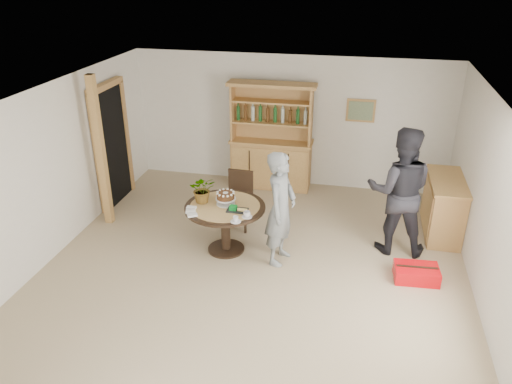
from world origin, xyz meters
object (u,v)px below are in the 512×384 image
object	(u,v)px
adult_person	(399,191)
dining_chair	(239,196)
sideboard	(444,207)
red_suitcase	(416,273)
teen_boy	(281,209)
dining_table	(225,215)
hutch	(271,153)

from	to	relation	value
adult_person	dining_chair	bearing A→B (deg)	-5.57
sideboard	red_suitcase	bearing A→B (deg)	-108.17
dining_chair	teen_boy	bearing A→B (deg)	-44.95
dining_table	adult_person	xyz separation A→B (m)	(2.49, 0.58, 0.37)
dining_table	teen_boy	size ratio (longest dim) A/B	0.70
adult_person	teen_boy	bearing A→B (deg)	22.62
hutch	dining_table	distance (m)	2.51
sideboard	dining_table	world-z (taller)	sideboard
adult_person	red_suitcase	distance (m)	1.20
hutch	red_suitcase	size ratio (longest dim) A/B	3.26
sideboard	teen_boy	distance (m)	2.80
dining_table	red_suitcase	xyz separation A→B (m)	(2.79, -0.19, -0.50)
dining_table	dining_chair	bearing A→B (deg)	89.74
teen_boy	dining_chair	bearing A→B (deg)	53.50
adult_person	red_suitcase	xyz separation A→B (m)	(0.30, -0.77, -0.88)
sideboard	teen_boy	bearing A→B (deg)	-150.78
hutch	dining_table	size ratio (longest dim) A/B	1.70
sideboard	teen_boy	xyz separation A→B (m)	(-2.42, -1.35, 0.38)
dining_table	teen_boy	distance (m)	0.89
sideboard	teen_boy	size ratio (longest dim) A/B	0.74
teen_boy	red_suitcase	xyz separation A→B (m)	(1.94, -0.09, -0.75)
hutch	adult_person	bearing A→B (deg)	-40.26
hutch	dining_chair	size ratio (longest dim) A/B	2.16
red_suitcase	adult_person	bearing A→B (deg)	107.52
hutch	dining_table	xyz separation A→B (m)	(-0.23, -2.49, -0.08)
dining_table	teen_boy	world-z (taller)	teen_boy
dining_chair	adult_person	world-z (taller)	adult_person
dining_table	dining_chair	world-z (taller)	dining_chair
red_suitcase	dining_table	bearing A→B (deg)	172.16
dining_table	dining_chair	size ratio (longest dim) A/B	1.27
dining_table	red_suitcase	size ratio (longest dim) A/B	1.92
teen_boy	red_suitcase	size ratio (longest dim) A/B	2.72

